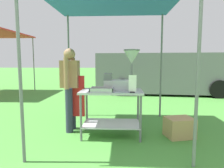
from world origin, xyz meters
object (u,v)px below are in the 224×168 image
object	(u,v)px
supply_crate	(179,127)
van_grey	(167,73)
menu_sign	(132,85)
donut_fryer	(123,74)
vendor	(70,85)
stall_canopy	(112,1)
donut_cart	(111,103)
donut_tray	(102,90)

from	to	relation	value
supply_crate	van_grey	xyz separation A→B (m)	(0.85, 5.09, 0.70)
menu_sign	donut_fryer	bearing A→B (deg)	114.96
donut_fryer	vendor	world-z (taller)	vendor
stall_canopy	vendor	size ratio (longest dim) A/B	1.60
supply_crate	van_grey	bearing A→B (deg)	80.49
stall_canopy	donut_cart	world-z (taller)	stall_canopy
van_grey	vendor	bearing A→B (deg)	-120.81
donut_tray	vendor	size ratio (longest dim) A/B	0.25
donut_tray	menu_sign	xyz separation A→B (m)	(0.53, -0.09, 0.11)
donut_cart	vendor	distance (m)	0.90
donut_cart	supply_crate	distance (m)	1.30
donut_fryer	menu_sign	bearing A→B (deg)	-65.04
menu_sign	donut_tray	bearing A→B (deg)	170.74
donut_fryer	van_grey	xyz separation A→B (m)	(1.87, 5.00, -0.26)
stall_canopy	vendor	bearing A→B (deg)	169.99
donut_cart	menu_sign	xyz separation A→B (m)	(0.37, -0.24, 0.37)
supply_crate	donut_tray	bearing A→B (deg)	-173.78
donut_fryer	supply_crate	bearing A→B (deg)	-5.02
stall_canopy	donut_tray	bearing A→B (deg)	-122.88
menu_sign	vendor	bearing A→B (deg)	157.94
donut_fryer	van_grey	world-z (taller)	van_grey
donut_tray	menu_sign	bearing A→B (deg)	-9.26
stall_canopy	supply_crate	distance (m)	2.56
donut_cart	vendor	size ratio (longest dim) A/B	0.69
donut_tray	supply_crate	xyz separation A→B (m)	(1.39, 0.15, -0.69)
stall_canopy	menu_sign	xyz separation A→B (m)	(0.37, -0.33, -1.44)
menu_sign	vendor	distance (m)	1.27
donut_tray	supply_crate	size ratio (longest dim) A/B	0.71
vendor	supply_crate	xyz separation A→B (m)	(2.04, -0.24, -0.73)
donut_fryer	van_grey	size ratio (longest dim) A/B	0.12
van_grey	donut_cart	bearing A→B (deg)	-112.25
menu_sign	supply_crate	bearing A→B (deg)	15.34
stall_canopy	vendor	distance (m)	1.72
vendor	menu_sign	bearing A→B (deg)	-22.06
stall_canopy	van_grey	size ratio (longest dim) A/B	0.44
donut_tray	menu_sign	world-z (taller)	menu_sign
vendor	donut_tray	bearing A→B (deg)	-31.01
donut_tray	supply_crate	world-z (taller)	donut_tray
donut_tray	donut_cart	bearing A→B (deg)	43.01
stall_canopy	van_grey	xyz separation A→B (m)	(2.08, 5.00, -1.53)
stall_canopy	supply_crate	size ratio (longest dim) A/B	4.67
stall_canopy	van_grey	world-z (taller)	stall_canopy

